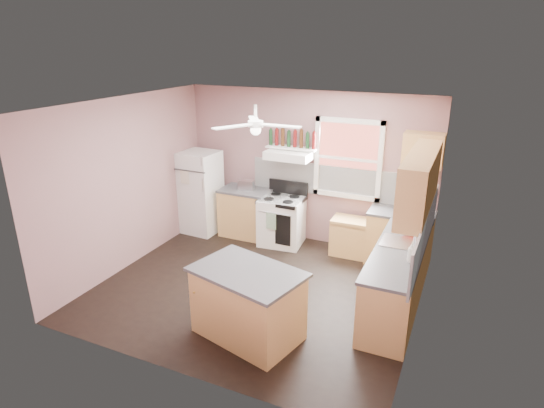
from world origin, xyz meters
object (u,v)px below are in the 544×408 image
at_px(refrigerator, 201,192).
at_px(toaster, 246,185).
at_px(stove, 282,221).
at_px(cart, 351,237).
at_px(island, 248,305).

bearing_deg(refrigerator, toaster, 13.60).
relative_size(stove, cart, 1.33).
bearing_deg(refrigerator, stove, 6.01).
relative_size(toaster, island, 0.23).
height_order(refrigerator, cart, refrigerator).
relative_size(refrigerator, island, 1.26).
xyz_separation_m(toaster, stove, (0.74, -0.08, -0.56)).
bearing_deg(cart, stove, -177.97).
bearing_deg(toaster, refrigerator, 177.96).
bearing_deg(toaster, stove, -18.77).
xyz_separation_m(stove, cart, (1.25, 0.07, -0.11)).
height_order(refrigerator, island, refrigerator).
distance_m(stove, island, 2.77).
height_order(cart, island, island).
bearing_deg(refrigerator, island, -45.29).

